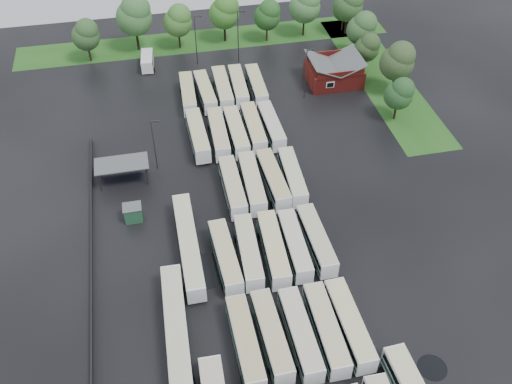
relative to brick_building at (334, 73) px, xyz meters
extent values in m
plane|color=black|center=(-24.00, -42.77, -1.87)|extent=(160.00, 160.00, 0.00)
cube|color=maroon|center=(0.00, 0.03, -0.17)|extent=(10.00, 8.00, 3.40)
cube|color=#4C4F51|center=(-2.50, 0.03, 2.43)|extent=(5.07, 8.60, 2.19)
cube|color=#4C4F51|center=(2.50, 0.03, 2.43)|extent=(5.07, 8.60, 2.19)
cube|color=maroon|center=(0.00, -3.97, 2.03)|extent=(9.00, 0.20, 1.20)
cube|color=silver|center=(-2.00, -4.02, 0.13)|extent=(1.60, 0.12, 1.20)
cylinder|color=#2D2D30|center=(-44.80, -22.77, -0.17)|extent=(0.16, 0.16, 3.40)
cylinder|color=#2D2D30|center=(-37.60, -22.77, -0.17)|extent=(0.16, 0.16, 3.40)
cylinder|color=#2D2D30|center=(-44.80, -19.57, -0.17)|extent=(0.16, 0.16, 3.40)
cylinder|color=#2D2D30|center=(-37.60, -19.57, -0.17)|extent=(0.16, 0.16, 3.40)
cube|color=#4C4F51|center=(-41.20, -21.17, 1.63)|extent=(8.20, 4.20, 0.15)
cube|color=navy|center=(-41.20, -19.27, -0.27)|extent=(7.60, 0.08, 2.60)
cube|color=#1F4E30|center=(-40.20, -30.17, -0.62)|extent=(2.50, 2.00, 2.50)
cube|color=#4C4F51|center=(-40.20, -30.17, 0.69)|extent=(2.70, 2.20, 0.12)
cube|color=#225517|center=(-22.00, 22.03, -1.86)|extent=(80.00, 10.00, 0.01)
cube|color=#225517|center=(10.00, 0.03, -1.86)|extent=(10.00, 50.00, 0.01)
cube|color=#2D2D30|center=(-46.20, -34.77, -1.27)|extent=(0.10, 50.00, 1.20)
cube|color=white|center=(-28.48, -55.13, -0.06)|extent=(2.63, 11.90, 2.72)
cube|color=black|center=(-28.48, -55.13, 0.48)|extent=(2.68, 11.42, 0.87)
cube|color=#174C37|center=(-28.48, -55.13, -0.66)|extent=(2.67, 11.66, 0.60)
cube|color=tan|center=(-28.48, -55.13, 1.35)|extent=(2.52, 11.54, 0.12)
cylinder|color=black|center=(-28.48, -58.92, -1.42)|extent=(2.52, 0.95, 0.95)
cylinder|color=black|center=(-28.48, -51.33, -1.42)|extent=(2.52, 0.95, 0.95)
cube|color=white|center=(-25.25, -54.85, -0.08)|extent=(2.79, 11.81, 2.69)
cube|color=black|center=(-25.25, -54.85, 0.46)|extent=(2.84, 11.34, 0.86)
cube|color=#113F2C|center=(-25.25, -54.85, -0.67)|extent=(2.83, 11.58, 0.59)
cube|color=tan|center=(-25.25, -54.85, 1.31)|extent=(2.68, 11.45, 0.12)
cylinder|color=black|center=(-25.25, -58.61, -1.43)|extent=(2.50, 0.94, 0.94)
cylinder|color=black|center=(-25.25, -51.09, -1.43)|extent=(2.50, 0.94, 0.94)
cube|color=white|center=(-21.91, -55.35, -0.06)|extent=(2.62, 11.91, 2.72)
cube|color=black|center=(-21.91, -55.35, 0.49)|extent=(2.67, 11.44, 0.87)
cube|color=#264D3B|center=(-21.91, -55.35, -0.66)|extent=(2.67, 11.68, 0.60)
cube|color=beige|center=(-21.91, -55.35, 1.35)|extent=(2.52, 11.56, 0.12)
cylinder|color=black|center=(-21.91, -59.16, -1.42)|extent=(2.53, 0.95, 0.95)
cylinder|color=black|center=(-21.91, -51.55, -1.42)|extent=(2.53, 0.95, 0.95)
cube|color=white|center=(-18.73, -55.35, -0.04)|extent=(2.56, 12.01, 2.75)
cube|color=black|center=(-18.73, -55.35, 0.51)|extent=(2.62, 11.53, 0.88)
cube|color=#175139|center=(-18.73, -55.35, -0.65)|extent=(2.61, 11.77, 0.60)
cube|color=#C4B789|center=(-18.73, -55.35, 1.38)|extent=(2.46, 11.65, 0.12)
cylinder|color=black|center=(-18.73, -59.19, -1.42)|extent=(2.55, 0.96, 0.96)
cylinder|color=black|center=(-18.73, -51.51, -1.42)|extent=(2.55, 0.96, 0.96)
cube|color=white|center=(-15.79, -55.29, -0.04)|extent=(2.74, 12.07, 2.75)
cube|color=black|center=(-15.79, -55.29, 0.51)|extent=(2.79, 11.59, 0.88)
cube|color=#1D4D38|center=(-15.79, -55.29, -0.64)|extent=(2.79, 11.83, 0.61)
cube|color=beige|center=(-15.79, -55.29, 1.39)|extent=(2.63, 11.71, 0.12)
cylinder|color=black|center=(-15.79, -59.13, -1.42)|extent=(2.55, 0.96, 0.96)
cylinder|color=black|center=(-15.79, -51.44, -1.42)|extent=(2.55, 0.96, 0.96)
cube|color=white|center=(-28.50, -41.67, -0.09)|extent=(2.90, 11.78, 2.68)
cube|color=black|center=(-28.50, -41.67, 0.45)|extent=(2.94, 11.31, 0.86)
cube|color=#1A5138|center=(-28.50, -41.67, -0.68)|extent=(2.94, 11.55, 0.59)
cube|color=#C2B782|center=(-28.50, -41.67, 1.30)|extent=(2.79, 11.42, 0.12)
cylinder|color=black|center=(-28.50, -45.41, -1.43)|extent=(2.48, 0.94, 0.94)
cylinder|color=black|center=(-28.50, -37.93, -1.43)|extent=(2.48, 0.94, 0.94)
cube|color=white|center=(-25.32, -41.45, -0.07)|extent=(3.01, 11.91, 2.70)
cube|color=black|center=(-25.32, -41.45, 0.47)|extent=(3.05, 11.44, 0.87)
cube|color=#214636|center=(-25.32, -41.45, -0.67)|extent=(3.05, 11.67, 0.60)
cube|color=beige|center=(-25.32, -41.45, 1.33)|extent=(2.90, 11.55, 0.12)
cylinder|color=black|center=(-25.32, -45.23, -1.42)|extent=(2.51, 0.94, 0.94)
cylinder|color=black|center=(-25.32, -37.67, -1.42)|extent=(2.51, 0.94, 0.94)
cube|color=white|center=(-21.93, -41.72, -0.02)|extent=(3.05, 12.25, 2.78)
cube|color=black|center=(-21.93, -41.72, 0.54)|extent=(3.09, 11.77, 0.89)
cube|color=#174C34|center=(-21.93, -41.72, -0.63)|extent=(3.09, 12.01, 0.61)
cube|color=#D2C789|center=(-21.93, -41.72, 1.43)|extent=(2.93, 11.88, 0.12)
cylinder|color=black|center=(-21.93, -45.61, -1.41)|extent=(2.58, 0.97, 0.97)
cylinder|color=black|center=(-21.93, -37.83, -1.41)|extent=(2.58, 0.97, 0.97)
cube|color=white|center=(-18.91, -41.56, -0.12)|extent=(2.64, 11.54, 2.63)
cube|color=black|center=(-18.91, -41.56, 0.41)|extent=(2.69, 11.08, 0.84)
cube|color=#194B34|center=(-18.91, -41.56, -0.70)|extent=(2.68, 11.31, 0.58)
cube|color=beige|center=(-18.91, -41.56, 1.25)|extent=(2.54, 11.19, 0.11)
cylinder|color=black|center=(-18.91, -45.23, -1.43)|extent=(2.44, 0.92, 0.92)
cylinder|color=black|center=(-18.91, -37.88, -1.43)|extent=(2.44, 0.92, 0.92)
cube|color=white|center=(-15.76, -41.27, -0.09)|extent=(2.70, 11.75, 2.68)
cube|color=black|center=(-15.76, -41.27, 0.45)|extent=(2.74, 11.28, 0.86)
cube|color=#264D3A|center=(-15.76, -41.27, -0.68)|extent=(2.74, 11.52, 0.59)
cube|color=#BBB691|center=(-15.76, -41.27, 1.30)|extent=(2.59, 11.40, 0.12)
cylinder|color=black|center=(-15.76, -45.01, -1.43)|extent=(2.49, 0.94, 0.94)
cylinder|color=black|center=(-15.76, -37.52, -1.43)|extent=(2.49, 0.94, 0.94)
cube|color=white|center=(-25.09, -28.20, -0.06)|extent=(2.50, 11.89, 2.72)
cube|color=black|center=(-25.09, -28.20, 0.49)|extent=(2.56, 11.42, 0.87)
cube|color=#204233|center=(-25.09, -28.20, -0.66)|extent=(2.55, 11.66, 0.60)
cube|color=#C0B38B|center=(-25.09, -28.20, 1.35)|extent=(2.40, 11.54, 0.12)
cylinder|color=black|center=(-25.09, -32.00, -1.42)|extent=(2.53, 0.95, 0.95)
cylinder|color=black|center=(-25.09, -24.39, -1.42)|extent=(2.53, 0.95, 0.95)
cube|color=white|center=(-22.03, -27.98, -0.02)|extent=(2.94, 12.24, 2.79)
cube|color=black|center=(-22.03, -27.98, 0.54)|extent=(2.98, 11.75, 0.89)
cube|color=#13412A|center=(-22.03, -27.98, -0.63)|extent=(2.98, 11.99, 0.61)
cube|color=#C5B78A|center=(-22.03, -27.98, 1.43)|extent=(2.83, 11.87, 0.12)
cylinder|color=black|center=(-22.03, -31.87, -1.41)|extent=(2.58, 0.97, 0.97)
cylinder|color=black|center=(-22.03, -24.09, -1.41)|extent=(2.58, 0.97, 0.97)
cube|color=white|center=(-18.69, -27.79, -0.04)|extent=(2.97, 12.08, 2.75)
cube|color=black|center=(-18.69, -27.79, 0.51)|extent=(3.01, 11.60, 0.88)
cube|color=#1A4232|center=(-18.69, -27.79, -0.65)|extent=(3.01, 11.84, 0.60)
cube|color=tan|center=(-18.69, -27.79, 1.38)|extent=(2.86, 11.71, 0.12)
cylinder|color=black|center=(-18.69, -31.63, -1.42)|extent=(2.55, 0.96, 0.96)
cylinder|color=black|center=(-18.69, -23.95, -1.42)|extent=(2.55, 0.96, 0.96)
cube|color=white|center=(-15.60, -27.73, -0.10)|extent=(2.93, 11.73, 2.67)
cube|color=black|center=(-15.60, -27.73, 0.44)|extent=(2.97, 11.27, 0.85)
cube|color=#23503D|center=(-15.60, -27.73, -0.68)|extent=(2.97, 11.50, 0.59)
cube|color=beige|center=(-15.60, -27.73, 1.29)|extent=(2.82, 11.38, 0.12)
cylinder|color=black|center=(-15.60, -31.45, -1.43)|extent=(2.47, 0.93, 0.93)
cylinder|color=black|center=(-15.60, -24.01, -1.43)|extent=(2.47, 0.93, 0.93)
cube|color=white|center=(-28.49, -14.22, -0.02)|extent=(2.78, 12.19, 2.78)
cube|color=black|center=(-28.49, -14.22, 0.54)|extent=(2.83, 11.71, 0.89)
cube|color=#214433|center=(-28.49, -14.22, -0.63)|extent=(2.82, 11.95, 0.61)
cube|color=#C6BD85|center=(-28.49, -14.22, 1.42)|extent=(2.67, 11.82, 0.12)
cylinder|color=black|center=(-28.49, -18.10, -1.41)|extent=(2.58, 0.97, 0.97)
cylinder|color=black|center=(-28.49, -10.33, -1.41)|extent=(2.58, 0.97, 0.97)
cube|color=white|center=(-25.02, -14.54, -0.04)|extent=(2.82, 12.06, 2.75)
cube|color=black|center=(-25.02, -14.54, 0.51)|extent=(2.87, 11.58, 0.88)
cube|color=#26503B|center=(-25.02, -14.54, -0.65)|extent=(2.86, 11.82, 0.60)
cube|color=tan|center=(-25.02, -14.54, 1.38)|extent=(2.71, 11.70, 0.12)
cylinder|color=black|center=(-25.02, -18.38, -1.42)|extent=(2.55, 0.96, 0.96)
cylinder|color=black|center=(-25.02, -10.70, -1.42)|extent=(2.55, 0.96, 0.96)
cube|color=white|center=(-21.99, -14.67, -0.06)|extent=(2.52, 11.91, 2.73)
cube|color=black|center=(-21.99, -14.67, 0.49)|extent=(2.57, 11.44, 0.87)
cube|color=#184B34|center=(-21.99, -14.67, -0.66)|extent=(2.57, 11.67, 0.60)
cube|color=#C8C08A|center=(-21.99, -14.67, 1.36)|extent=(2.42, 11.55, 0.12)
cylinder|color=black|center=(-21.99, -18.48, -1.42)|extent=(2.53, 0.95, 0.95)
cylinder|color=black|center=(-21.99, -10.86, -1.42)|extent=(2.53, 0.95, 0.95)
cube|color=white|center=(-18.89, -14.08, -0.05)|extent=(2.65, 11.98, 2.74)
cube|color=black|center=(-18.89, -14.08, 0.50)|extent=(2.70, 11.51, 0.88)
cube|color=#1D3F30|center=(-18.89, -14.08, -0.65)|extent=(2.69, 11.75, 0.60)
cube|color=#C5B97B|center=(-18.89, -14.08, 1.37)|extent=(2.54, 11.62, 0.12)
cylinder|color=black|center=(-18.89, -17.90, -1.42)|extent=(2.54, 0.96, 0.96)
cylinder|color=black|center=(-18.89, -10.25, -1.42)|extent=(2.54, 0.96, 0.96)
cube|color=white|center=(-15.77, -14.08, -0.10)|extent=(2.59, 11.63, 2.66)
cube|color=black|center=(-15.77, -14.08, 0.43)|extent=(2.65, 11.17, 0.85)
cube|color=#1F4F3A|center=(-15.77, -14.08, -0.69)|extent=(2.64, 11.40, 0.58)
cube|color=beige|center=(-15.77, -14.08, 1.28)|extent=(2.49, 11.29, 0.12)
cylinder|color=black|center=(-15.77, -17.79, -1.43)|extent=(2.46, 0.93, 0.93)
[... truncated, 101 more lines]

